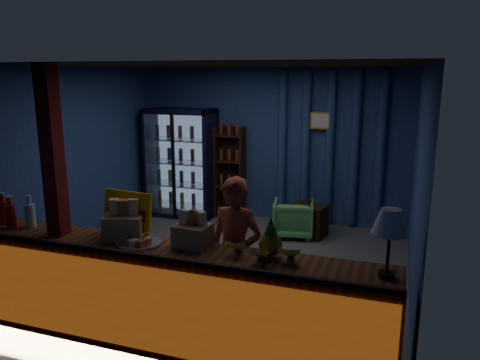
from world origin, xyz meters
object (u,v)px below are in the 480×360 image
(shopkeeper, at_px, (235,255))
(green_chair, at_px, (293,218))
(pastry_tray, at_px, (139,241))
(table_lamp, at_px, (390,224))

(shopkeeper, xyz_separation_m, green_chair, (-0.05, 2.85, -0.49))
(green_chair, bearing_deg, pastry_tray, 66.63)
(pastry_tray, bearing_deg, green_chair, 77.25)
(shopkeeper, distance_m, green_chair, 2.89)
(shopkeeper, relative_size, green_chair, 2.47)
(pastry_tray, bearing_deg, table_lamp, -0.19)
(pastry_tray, bearing_deg, shopkeeper, 29.27)
(shopkeeper, relative_size, table_lamp, 2.78)
(green_chair, relative_size, pastry_tray, 1.47)
(shopkeeper, xyz_separation_m, pastry_tray, (-0.79, -0.44, 0.20))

